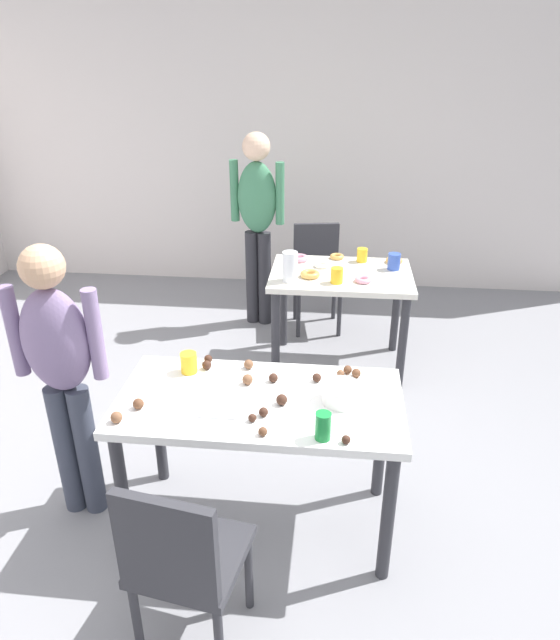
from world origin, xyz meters
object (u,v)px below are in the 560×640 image
object	(u,v)px
chair_far_table	(317,270)
mixing_bowl	(341,393)
person_adult_far	(257,213)
chair_near_table	(182,559)
dining_table_far	(340,288)
person_girl_near	(61,365)
soda_can	(323,426)
pitcher_far	(290,267)
dining_table_near	(260,417)

from	to	relation	value
chair_far_table	mixing_bowl	world-z (taller)	chair_far_table
chair_far_table	person_adult_far	bearing A→B (deg)	-178.53
mixing_bowl	chair_far_table	bearing A→B (deg)	95.16
chair_near_table	dining_table_far	bearing A→B (deg)	76.69
person_girl_near	mixing_bowl	size ratio (longest dim) A/B	8.25
chair_near_table	chair_far_table	world-z (taller)	same
dining_table_far	chair_near_table	distance (m)	2.42
person_girl_near	person_adult_far	distance (m)	2.41
person_adult_far	mixing_bowl	size ratio (longest dim) A/B	9.15
soda_can	person_adult_far	bearing A→B (deg)	103.68
dining_table_far	chair_far_table	bearing A→B (deg)	105.87
mixing_bowl	pitcher_far	distance (m)	1.49
person_girl_near	person_adult_far	size ratio (longest dim) A/B	0.90
chair_near_table	person_adult_far	xyz separation A→B (m)	(-0.14, 3.04, 0.48)
person_girl_near	person_adult_far	xyz separation A→B (m)	(0.60, 2.33, 0.11)
person_adult_far	pitcher_far	bearing A→B (deg)	-68.61
dining_table_far	mixing_bowl	world-z (taller)	mixing_bowl
chair_near_table	person_adult_far	world-z (taller)	person_adult_far
person_girl_near	soda_can	bearing A→B (deg)	-12.53
chair_far_table	pitcher_far	world-z (taller)	pitcher_far
person_girl_near	soda_can	world-z (taller)	person_girl_near
person_adult_far	soda_can	xyz separation A→B (m)	(0.63, -2.60, -0.16)
dining_table_near	chair_near_table	distance (m)	0.75
dining_table_far	soda_can	bearing A→B (deg)	-91.84
chair_far_table	soda_can	world-z (taller)	soda_can
chair_far_table	person_girl_near	world-z (taller)	person_girl_near
dining_table_near	chair_far_table	bearing A→B (deg)	86.07
chair_near_table	dining_table_near	bearing A→B (deg)	74.47
soda_can	person_girl_near	bearing A→B (deg)	167.47
dining_table_near	pitcher_far	distance (m)	1.47
dining_table_near	person_adult_far	distance (m)	2.38
person_girl_near	dining_table_near	bearing A→B (deg)	-0.55
pitcher_far	person_girl_near	bearing A→B (deg)	-123.18
dining_table_near	soda_can	distance (m)	0.43
chair_far_table	person_adult_far	distance (m)	0.69
chair_far_table	person_adult_far	world-z (taller)	person_adult_far
dining_table_far	dining_table_near	bearing A→B (deg)	-102.34
dining_table_far	soda_can	xyz separation A→B (m)	(-0.06, -1.91, 0.18)
person_girl_near	soda_can	xyz separation A→B (m)	(1.24, -0.27, -0.05)
dining_table_far	chair_near_table	xyz separation A→B (m)	(-0.56, -2.36, -0.13)
soda_can	pitcher_far	xyz separation A→B (m)	(-0.29, 1.72, 0.04)
chair_near_table	soda_can	xyz separation A→B (m)	(0.50, 0.44, 0.31)
person_girl_near	pitcher_far	bearing A→B (deg)	56.82
dining_table_near	chair_far_table	distance (m)	2.36
dining_table_far	chair_near_table	bearing A→B (deg)	-103.31
pitcher_far	chair_far_table	bearing A→B (deg)	80.41
soda_can	chair_far_table	bearing A→B (deg)	93.02
pitcher_far	dining_table_far	bearing A→B (deg)	28.57
dining_table_near	mixing_bowl	bearing A→B (deg)	2.02
person_girl_near	mixing_bowl	bearing A→B (deg)	0.18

